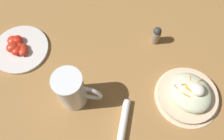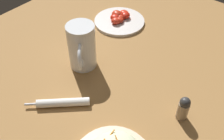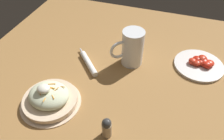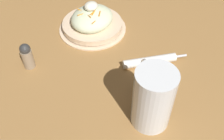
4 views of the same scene
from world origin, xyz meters
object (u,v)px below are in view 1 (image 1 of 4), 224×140
salad_plate (189,94)px  tomato_plate (19,48)px  beer_mug (72,91)px  salt_shaker (156,35)px  napkin_roll (123,124)px

salad_plate → tomato_plate: size_ratio=1.06×
beer_mug → salt_shaker: (0.02, -0.38, -0.03)m
salad_plate → napkin_roll: salad_plate is taller
salad_plate → salt_shaker: size_ratio=2.73×
salad_plate → beer_mug: bearing=54.9°
tomato_plate → salad_plate: bearing=-143.0°
tomato_plate → beer_mug: bearing=-166.5°
beer_mug → salt_shaker: 0.39m
salad_plate → beer_mug: size_ratio=1.39×
napkin_roll → tomato_plate: (0.47, 0.15, 0.00)m
beer_mug → tomato_plate: bearing=13.5°
tomato_plate → salt_shaker: salt_shaker is taller
napkin_roll → tomato_plate: size_ratio=0.72×
salt_shaker → beer_mug: bearing=92.7°
salt_shaker → salad_plate: bearing=166.4°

